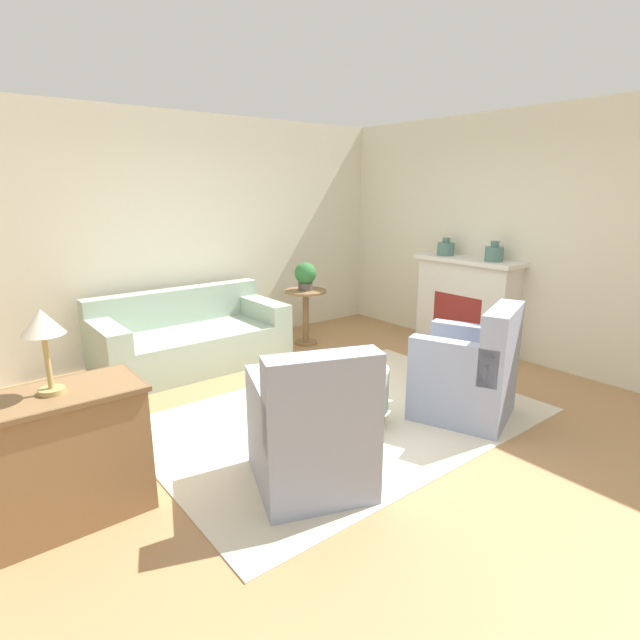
% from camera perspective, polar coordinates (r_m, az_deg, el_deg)
% --- Properties ---
extents(ground_plane, '(16.00, 16.00, 0.00)m').
position_cam_1_polar(ground_plane, '(4.46, 2.94, -11.11)').
color(ground_plane, '#AD7F51').
extents(wall_back, '(9.36, 0.12, 2.80)m').
position_cam_1_polar(wall_back, '(6.35, -13.65, 9.47)').
color(wall_back, beige).
rests_on(wall_back, ground_plane).
extents(wall_right, '(0.12, 9.25, 2.80)m').
position_cam_1_polar(wall_right, '(6.15, 22.49, 8.61)').
color(wall_right, beige).
rests_on(wall_right, ground_plane).
extents(rug, '(3.31, 2.23, 0.01)m').
position_cam_1_polar(rug, '(4.46, 2.94, -11.05)').
color(rug, beige).
rests_on(rug, ground_plane).
extents(couch, '(2.05, 0.98, 0.83)m').
position_cam_1_polar(couch, '(5.80, -14.60, -2.17)').
color(couch, '#9EB29E').
rests_on(couch, ground_plane).
extents(armchair_left, '(0.94, 0.98, 1.00)m').
position_cam_1_polar(armchair_left, '(3.35, -0.90, -12.86)').
color(armchair_left, '#8E99B2').
rests_on(armchair_left, rug).
extents(armchair_right, '(0.94, 0.98, 1.00)m').
position_cam_1_polar(armchair_right, '(4.52, 16.78, -6.00)').
color(armchair_right, '#8E99B2').
rests_on(armchair_right, rug).
extents(ottoman_table, '(0.66, 0.66, 0.48)m').
position_cam_1_polar(ottoman_table, '(4.29, 3.45, -7.72)').
color(ottoman_table, '#9EB29E').
rests_on(ottoman_table, rug).
extents(side_table, '(0.53, 0.53, 0.70)m').
position_cam_1_polar(side_table, '(6.35, -1.66, 1.43)').
color(side_table, olive).
rests_on(side_table, ground_plane).
extents(fireplace, '(0.44, 1.33, 1.14)m').
position_cam_1_polar(fireplace, '(6.37, 16.32, 1.96)').
color(fireplace, silver).
rests_on(fireplace, ground_plane).
extents(dresser, '(0.96, 0.51, 0.82)m').
position_cam_1_polar(dresser, '(3.40, -27.44, -13.57)').
color(dresser, olive).
rests_on(dresser, ground_plane).
extents(vase_mantel_near, '(0.21, 0.21, 0.22)m').
position_cam_1_polar(vase_mantel_near, '(6.45, 14.18, 7.96)').
color(vase_mantel_near, '#477066').
rests_on(vase_mantel_near, fireplace).
extents(vase_mantel_far, '(0.21, 0.21, 0.23)m').
position_cam_1_polar(vase_mantel_far, '(6.06, 19.29, 7.21)').
color(vase_mantel_far, '#477066').
rests_on(vase_mantel_far, fireplace).
extents(potted_plant_on_side_table, '(0.27, 0.27, 0.35)m').
position_cam_1_polar(potted_plant_on_side_table, '(6.26, -1.68, 5.15)').
color(potted_plant_on_side_table, '#4C4742').
rests_on(potted_plant_on_side_table, side_table).
extents(table_lamp, '(0.23, 0.23, 0.49)m').
position_cam_1_polar(table_lamp, '(3.13, -29.13, -0.84)').
color(table_lamp, tan).
rests_on(table_lamp, dresser).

